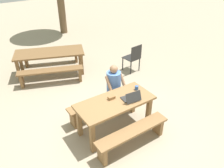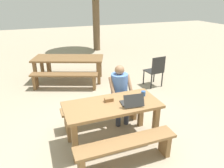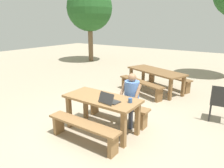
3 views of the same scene
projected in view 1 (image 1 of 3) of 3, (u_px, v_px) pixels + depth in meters
ground_plane at (115, 129)px, 5.08m from camera, size 30.00×30.00×0.00m
picnic_table_front at (115, 106)px, 4.74m from camera, size 1.64×0.76×0.78m
bench_near at (132, 134)px, 4.47m from camera, size 1.62×0.30×0.45m
bench_far at (100, 104)px, 5.33m from camera, size 1.62×0.30×0.45m
laptop at (131, 98)px, 4.68m from camera, size 0.37×0.33×0.22m
small_pouch at (111, 98)px, 4.71m from camera, size 0.15×0.08×0.06m
coffee_mug at (137, 88)px, 5.01m from camera, size 0.08×0.08×0.09m
person_seated at (114, 85)px, 5.28m from camera, size 0.44×0.42×1.23m
plastic_chair at (133, 57)px, 7.16m from camera, size 0.48×0.48×0.91m
picnic_table_mid at (50, 55)px, 6.98m from camera, size 2.23×1.51×0.73m
bench_mid_south at (51, 73)px, 6.57m from camera, size 1.85×0.96×0.45m
bench_mid_north at (51, 54)px, 7.69m from camera, size 1.85×0.96×0.45m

